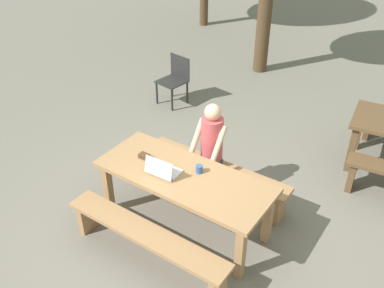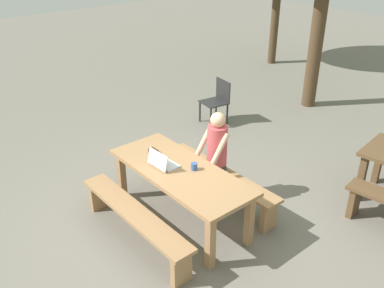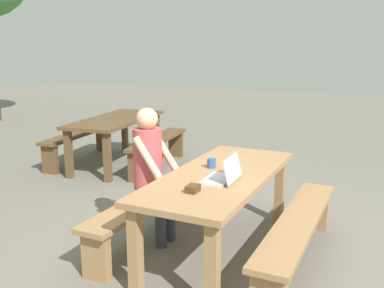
{
  "view_description": "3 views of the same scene",
  "coord_description": "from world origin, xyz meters",
  "px_view_note": "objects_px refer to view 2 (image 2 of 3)",
  "views": [
    {
      "loc": [
        2.25,
        -3.12,
        3.71
      ],
      "look_at": [
        -0.06,
        0.25,
        0.99
      ],
      "focal_mm": 40.76,
      "sensor_mm": 36.0,
      "label": 1
    },
    {
      "loc": [
        3.58,
        -2.81,
        3.47
      ],
      "look_at": [
        -0.06,
        0.25,
        0.99
      ],
      "focal_mm": 39.87,
      "sensor_mm": 36.0,
      "label": 2
    },
    {
      "loc": [
        -3.39,
        -1.34,
        1.82
      ],
      "look_at": [
        -0.06,
        0.25,
        0.99
      ],
      "focal_mm": 40.08,
      "sensor_mm": 36.0,
      "label": 3
    }
  ],
  "objects_px": {
    "picnic_table_front": "(180,177)",
    "coffee_mug": "(194,166)",
    "small_pouch": "(153,151)",
    "person_seated": "(215,151)",
    "laptop": "(162,162)",
    "plastic_chair": "(217,100)"
  },
  "relations": [
    {
      "from": "laptop",
      "to": "plastic_chair",
      "type": "height_order",
      "value": "laptop"
    },
    {
      "from": "picnic_table_front",
      "to": "small_pouch",
      "type": "relative_size",
      "value": 16.87
    },
    {
      "from": "person_seated",
      "to": "laptop",
      "type": "bearing_deg",
      "value": -99.87
    },
    {
      "from": "coffee_mug",
      "to": "person_seated",
      "type": "distance_m",
      "value": 0.56
    },
    {
      "from": "picnic_table_front",
      "to": "person_seated",
      "type": "bearing_deg",
      "value": 96.64
    },
    {
      "from": "laptop",
      "to": "plastic_chair",
      "type": "relative_size",
      "value": 0.44
    },
    {
      "from": "person_seated",
      "to": "small_pouch",
      "type": "bearing_deg",
      "value": -126.51
    },
    {
      "from": "picnic_table_front",
      "to": "small_pouch",
      "type": "height_order",
      "value": "small_pouch"
    },
    {
      "from": "small_pouch",
      "to": "plastic_chair",
      "type": "distance_m",
      "value": 2.83
    },
    {
      "from": "picnic_table_front",
      "to": "small_pouch",
      "type": "distance_m",
      "value": 0.59
    },
    {
      "from": "laptop",
      "to": "plastic_chair",
      "type": "xyz_separation_m",
      "value": [
        -1.73,
        2.57,
        -0.35
      ]
    },
    {
      "from": "person_seated",
      "to": "plastic_chair",
      "type": "height_order",
      "value": "person_seated"
    },
    {
      "from": "picnic_table_front",
      "to": "plastic_chair",
      "type": "xyz_separation_m",
      "value": [
        -1.94,
        2.45,
        -0.19
      ]
    },
    {
      "from": "small_pouch",
      "to": "person_seated",
      "type": "bearing_deg",
      "value": 53.49
    },
    {
      "from": "laptop",
      "to": "plastic_chair",
      "type": "distance_m",
      "value": 3.11
    },
    {
      "from": "person_seated",
      "to": "picnic_table_front",
      "type": "bearing_deg",
      "value": -83.36
    },
    {
      "from": "coffee_mug",
      "to": "laptop",
      "type": "bearing_deg",
      "value": -142.74
    },
    {
      "from": "small_pouch",
      "to": "coffee_mug",
      "type": "bearing_deg",
      "value": 11.62
    },
    {
      "from": "picnic_table_front",
      "to": "plastic_chair",
      "type": "distance_m",
      "value": 3.14
    },
    {
      "from": "small_pouch",
      "to": "person_seated",
      "type": "distance_m",
      "value": 0.83
    },
    {
      "from": "laptop",
      "to": "small_pouch",
      "type": "relative_size",
      "value": 3.04
    },
    {
      "from": "picnic_table_front",
      "to": "coffee_mug",
      "type": "bearing_deg",
      "value": 50.22
    }
  ]
}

